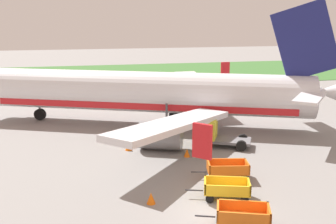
{
  "coord_description": "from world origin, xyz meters",
  "views": [
    {
      "loc": [
        -6.54,
        -17.41,
        9.84
      ],
      "look_at": [
        -0.19,
        11.29,
        2.8
      ],
      "focal_mm": 42.63,
      "sensor_mm": 36.0,
      "label": 1
    }
  ],
  "objects_px": {
    "service_truck_beside_carts": "(211,132)",
    "traffic_cone_near_plane": "(151,198)",
    "baggage_cart_fourth_in_row": "(227,189)",
    "airplane": "(155,93)",
    "baggage_cart_third_in_row": "(243,216)",
    "traffic_cone_mid_apron": "(187,153)",
    "traffic_cone_by_carts": "(129,146)",
    "baggage_cart_far_end": "(228,169)"
  },
  "relations": [
    {
      "from": "service_truck_beside_carts",
      "to": "traffic_cone_near_plane",
      "type": "distance_m",
      "value": 11.0
    },
    {
      "from": "baggage_cart_fourth_in_row",
      "to": "traffic_cone_near_plane",
      "type": "bearing_deg",
      "value": 175.37
    },
    {
      "from": "traffic_cone_near_plane",
      "to": "airplane",
      "type": "bearing_deg",
      "value": 78.42
    },
    {
      "from": "airplane",
      "to": "traffic_cone_near_plane",
      "type": "relative_size",
      "value": 56.57
    },
    {
      "from": "baggage_cart_third_in_row",
      "to": "baggage_cart_fourth_in_row",
      "type": "relative_size",
      "value": 0.99
    },
    {
      "from": "baggage_cart_third_in_row",
      "to": "airplane",
      "type": "bearing_deg",
      "value": 91.94
    },
    {
      "from": "baggage_cart_third_in_row",
      "to": "traffic_cone_mid_apron",
      "type": "xyz_separation_m",
      "value": [
        -0.01,
        10.12,
        -0.31
      ]
    },
    {
      "from": "baggage_cart_fourth_in_row",
      "to": "service_truck_beside_carts",
      "type": "relative_size",
      "value": 0.76
    },
    {
      "from": "service_truck_beside_carts",
      "to": "traffic_cone_by_carts",
      "type": "bearing_deg",
      "value": 178.25
    },
    {
      "from": "baggage_cart_far_end",
      "to": "traffic_cone_mid_apron",
      "type": "bearing_deg",
      "value": 108.22
    },
    {
      "from": "baggage_cart_far_end",
      "to": "traffic_cone_near_plane",
      "type": "relative_size",
      "value": 5.7
    },
    {
      "from": "baggage_cart_far_end",
      "to": "airplane",
      "type": "bearing_deg",
      "value": 98.86
    },
    {
      "from": "traffic_cone_mid_apron",
      "to": "traffic_cone_by_carts",
      "type": "xyz_separation_m",
      "value": [
        -3.93,
        2.38,
        0.05
      ]
    },
    {
      "from": "baggage_cart_fourth_in_row",
      "to": "traffic_cone_mid_apron",
      "type": "xyz_separation_m",
      "value": [
        -0.34,
        7.08,
        -0.31
      ]
    },
    {
      "from": "service_truck_beside_carts",
      "to": "traffic_cone_near_plane",
      "type": "bearing_deg",
      "value": -125.65
    },
    {
      "from": "service_truck_beside_carts",
      "to": "traffic_cone_near_plane",
      "type": "xyz_separation_m",
      "value": [
        -6.39,
        -8.92,
        -0.78
      ]
    },
    {
      "from": "baggage_cart_fourth_in_row",
      "to": "traffic_cone_mid_apron",
      "type": "height_order",
      "value": "baggage_cart_fourth_in_row"
    },
    {
      "from": "baggage_cart_far_end",
      "to": "traffic_cone_by_carts",
      "type": "height_order",
      "value": "baggage_cart_far_end"
    },
    {
      "from": "traffic_cone_near_plane",
      "to": "traffic_cone_mid_apron",
      "type": "bearing_deg",
      "value": 60.37
    },
    {
      "from": "traffic_cone_by_carts",
      "to": "baggage_cart_far_end",
      "type": "bearing_deg",
      "value": -51.45
    },
    {
      "from": "baggage_cart_third_in_row",
      "to": "traffic_cone_near_plane",
      "type": "bearing_deg",
      "value": 138.66
    },
    {
      "from": "traffic_cone_by_carts",
      "to": "traffic_cone_near_plane",
      "type": "bearing_deg",
      "value": -89.4
    },
    {
      "from": "airplane",
      "to": "traffic_cone_mid_apron",
      "type": "xyz_separation_m",
      "value": [
        0.63,
        -8.89,
        -2.76
      ]
    },
    {
      "from": "baggage_cart_far_end",
      "to": "baggage_cart_third_in_row",
      "type": "bearing_deg",
      "value": -103.82
    },
    {
      "from": "traffic_cone_near_plane",
      "to": "traffic_cone_by_carts",
      "type": "height_order",
      "value": "traffic_cone_by_carts"
    },
    {
      "from": "airplane",
      "to": "baggage_cart_fourth_in_row",
      "type": "height_order",
      "value": "airplane"
    },
    {
      "from": "baggage_cart_fourth_in_row",
      "to": "traffic_cone_near_plane",
      "type": "height_order",
      "value": "baggage_cart_fourth_in_row"
    },
    {
      "from": "baggage_cart_fourth_in_row",
      "to": "traffic_cone_mid_apron",
      "type": "relative_size",
      "value": 6.07
    },
    {
      "from": "service_truck_beside_carts",
      "to": "traffic_cone_by_carts",
      "type": "xyz_separation_m",
      "value": [
        -6.49,
        0.2,
        -0.75
      ]
    },
    {
      "from": "baggage_cart_third_in_row",
      "to": "traffic_cone_mid_apron",
      "type": "distance_m",
      "value": 10.13
    },
    {
      "from": "airplane",
      "to": "baggage_cart_third_in_row",
      "type": "height_order",
      "value": "airplane"
    },
    {
      "from": "baggage_cart_far_end",
      "to": "traffic_cone_by_carts",
      "type": "distance_m",
      "value": 8.61
    },
    {
      "from": "traffic_cone_mid_apron",
      "to": "traffic_cone_by_carts",
      "type": "height_order",
      "value": "traffic_cone_by_carts"
    },
    {
      "from": "traffic_cone_near_plane",
      "to": "traffic_cone_mid_apron",
      "type": "xyz_separation_m",
      "value": [
        3.83,
        6.74,
        -0.02
      ]
    },
    {
      "from": "traffic_cone_by_carts",
      "to": "airplane",
      "type": "bearing_deg",
      "value": 63.14
    },
    {
      "from": "airplane",
      "to": "baggage_cart_far_end",
      "type": "distance_m",
      "value": 13.62
    },
    {
      "from": "baggage_cart_third_in_row",
      "to": "traffic_cone_near_plane",
      "type": "height_order",
      "value": "baggage_cart_third_in_row"
    },
    {
      "from": "service_truck_beside_carts",
      "to": "baggage_cart_far_end",
      "type": "bearing_deg",
      "value": -99.82
    },
    {
      "from": "traffic_cone_near_plane",
      "to": "traffic_cone_mid_apron",
      "type": "distance_m",
      "value": 7.75
    },
    {
      "from": "airplane",
      "to": "traffic_cone_by_carts",
      "type": "height_order",
      "value": "airplane"
    },
    {
      "from": "baggage_cart_third_in_row",
      "to": "baggage_cart_fourth_in_row",
      "type": "bearing_deg",
      "value": 83.83
    },
    {
      "from": "service_truck_beside_carts",
      "to": "baggage_cart_third_in_row",
      "type": "bearing_deg",
      "value": -101.71
    }
  ]
}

